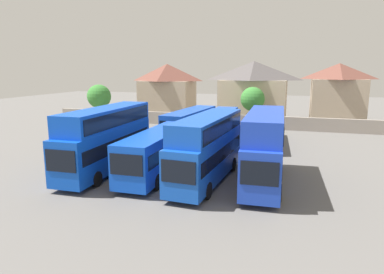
{
  "coord_description": "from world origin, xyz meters",
  "views": [
    {
      "loc": [
        7.98,
        -23.56,
        8.01
      ],
      "look_at": [
        0.0,
        3.0,
        2.56
      ],
      "focal_mm": 32.28,
      "sensor_mm": 36.0,
      "label": 1
    }
  ],
  "objects_px": {
    "house_terrace_centre": "(253,90)",
    "bus_5": "(190,123)",
    "bus_3": "(207,145)",
    "tree_left_of_lot": "(99,97)",
    "house_terrace_left": "(167,90)",
    "house_terrace_right": "(338,93)",
    "bus_7": "(260,127)",
    "bus_4": "(265,144)",
    "bus_1": "(107,136)",
    "tree_behind_wall": "(253,99)",
    "bus_6": "(219,125)",
    "bus_2": "(158,150)"
  },
  "relations": [
    {
      "from": "bus_2",
      "to": "tree_left_of_lot",
      "type": "bearing_deg",
      "value": -139.94
    },
    {
      "from": "house_terrace_left",
      "to": "house_terrace_right",
      "type": "xyz_separation_m",
      "value": [
        27.21,
        0.44,
        -0.02
      ]
    },
    {
      "from": "house_terrace_right",
      "to": "bus_4",
      "type": "bearing_deg",
      "value": -103.71
    },
    {
      "from": "house_terrace_left",
      "to": "bus_6",
      "type": "bearing_deg",
      "value": -55.05
    },
    {
      "from": "bus_4",
      "to": "house_terrace_centre",
      "type": "xyz_separation_m",
      "value": [
        -4.64,
        31.73,
        1.88
      ]
    },
    {
      "from": "bus_3",
      "to": "bus_6",
      "type": "bearing_deg",
      "value": -167.08
    },
    {
      "from": "bus_4",
      "to": "bus_5",
      "type": "distance_m",
      "value": 16.29
    },
    {
      "from": "bus_2",
      "to": "house_terrace_right",
      "type": "bearing_deg",
      "value": 153.3
    },
    {
      "from": "house_terrace_right",
      "to": "tree_behind_wall",
      "type": "height_order",
      "value": "house_terrace_right"
    },
    {
      "from": "bus_2",
      "to": "house_terrace_right",
      "type": "relative_size",
      "value": 1.22
    },
    {
      "from": "house_terrace_right",
      "to": "tree_left_of_lot",
      "type": "bearing_deg",
      "value": -160.17
    },
    {
      "from": "bus_6",
      "to": "bus_7",
      "type": "relative_size",
      "value": 1.0
    },
    {
      "from": "bus_6",
      "to": "house_terrace_left",
      "type": "relative_size",
      "value": 1.25
    },
    {
      "from": "tree_behind_wall",
      "to": "bus_3",
      "type": "bearing_deg",
      "value": -89.92
    },
    {
      "from": "bus_2",
      "to": "house_terrace_centre",
      "type": "relative_size",
      "value": 1.01
    },
    {
      "from": "bus_3",
      "to": "bus_7",
      "type": "bearing_deg",
      "value": 174.61
    },
    {
      "from": "house_terrace_centre",
      "to": "tree_left_of_lot",
      "type": "height_order",
      "value": "house_terrace_centre"
    },
    {
      "from": "house_terrace_left",
      "to": "tree_behind_wall",
      "type": "relative_size",
      "value": 1.62
    },
    {
      "from": "bus_1",
      "to": "tree_left_of_lot",
      "type": "relative_size",
      "value": 1.96
    },
    {
      "from": "bus_3",
      "to": "tree_behind_wall",
      "type": "bearing_deg",
      "value": -175.95
    },
    {
      "from": "house_terrace_right",
      "to": "bus_2",
      "type": "bearing_deg",
      "value": -116.04
    },
    {
      "from": "bus_4",
      "to": "house_terrace_left",
      "type": "bearing_deg",
      "value": -151.03
    },
    {
      "from": "bus_4",
      "to": "bus_5",
      "type": "height_order",
      "value": "bus_4"
    },
    {
      "from": "bus_1",
      "to": "bus_2",
      "type": "distance_m",
      "value": 4.35
    },
    {
      "from": "bus_6",
      "to": "tree_left_of_lot",
      "type": "distance_m",
      "value": 20.83
    },
    {
      "from": "bus_4",
      "to": "house_terrace_left",
      "type": "xyz_separation_m",
      "value": [
        -19.31,
        31.94,
        1.7
      ]
    },
    {
      "from": "bus_6",
      "to": "tree_behind_wall",
      "type": "distance_m",
      "value": 13.07
    },
    {
      "from": "bus_4",
      "to": "bus_3",
      "type": "bearing_deg",
      "value": -83.12
    },
    {
      "from": "house_terrace_left",
      "to": "house_terrace_right",
      "type": "relative_size",
      "value": 1.01
    },
    {
      "from": "tree_behind_wall",
      "to": "bus_7",
      "type": "bearing_deg",
      "value": -79.26
    },
    {
      "from": "tree_behind_wall",
      "to": "bus_2",
      "type": "bearing_deg",
      "value": -98.7
    },
    {
      "from": "bus_2",
      "to": "bus_7",
      "type": "height_order",
      "value": "bus_2"
    },
    {
      "from": "house_terrace_centre",
      "to": "house_terrace_right",
      "type": "distance_m",
      "value": 12.55
    },
    {
      "from": "bus_1",
      "to": "tree_left_of_lot",
      "type": "xyz_separation_m",
      "value": [
        -13.32,
        20.73,
        1.26
      ]
    },
    {
      "from": "bus_3",
      "to": "house_terrace_centre",
      "type": "distance_m",
      "value": 32.43
    },
    {
      "from": "bus_3",
      "to": "tree_left_of_lot",
      "type": "relative_size",
      "value": 1.82
    },
    {
      "from": "house_terrace_centre",
      "to": "bus_5",
      "type": "bearing_deg",
      "value": -104.65
    },
    {
      "from": "house_terrace_right",
      "to": "tree_behind_wall",
      "type": "relative_size",
      "value": 1.6
    },
    {
      "from": "bus_1",
      "to": "bus_7",
      "type": "distance_m",
      "value": 17.42
    },
    {
      "from": "house_terrace_left",
      "to": "bus_5",
      "type": "bearing_deg",
      "value": -62.25
    },
    {
      "from": "bus_1",
      "to": "bus_4",
      "type": "distance_m",
      "value": 12.2
    },
    {
      "from": "bus_7",
      "to": "house_terrace_right",
      "type": "height_order",
      "value": "house_terrace_right"
    },
    {
      "from": "bus_5",
      "to": "bus_6",
      "type": "height_order",
      "value": "bus_5"
    },
    {
      "from": "bus_4",
      "to": "bus_1",
      "type": "bearing_deg",
      "value": -90.28
    },
    {
      "from": "bus_1",
      "to": "house_terrace_centre",
      "type": "xyz_separation_m",
      "value": [
        7.56,
        32.13,
        1.89
      ]
    },
    {
      "from": "house_terrace_centre",
      "to": "tree_left_of_lot",
      "type": "bearing_deg",
      "value": -151.36
    },
    {
      "from": "tree_behind_wall",
      "to": "house_terrace_left",
      "type": "bearing_deg",
      "value": 158.23
    },
    {
      "from": "bus_3",
      "to": "house_terrace_centre",
      "type": "xyz_separation_m",
      "value": [
        -0.67,
        32.36,
        2.04
      ]
    },
    {
      "from": "bus_3",
      "to": "house_terrace_left",
      "type": "height_order",
      "value": "house_terrace_left"
    },
    {
      "from": "bus_2",
      "to": "bus_3",
      "type": "bearing_deg",
      "value": 81.52
    }
  ]
}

